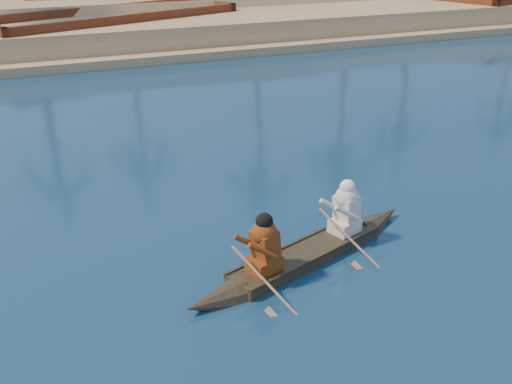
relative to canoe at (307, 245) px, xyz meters
name	(u,v)px	position (x,y,z in m)	size (l,w,h in m)	color
shrub_cluster	(229,2)	(8.00, 25.44, 0.93)	(100.00, 6.00, 2.40)	#223C16
canoe	(307,245)	(0.00, 0.00, 0.00)	(5.06, 2.24, 1.41)	#3E3422
barge_mid	(115,31)	(0.49, 20.94, 0.42)	(12.46, 7.52, 1.97)	brown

